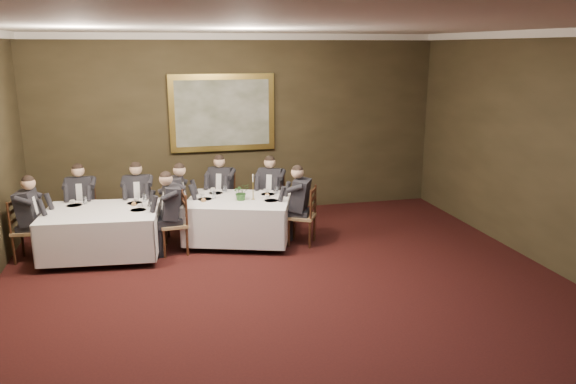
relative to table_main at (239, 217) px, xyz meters
name	(u,v)px	position (x,y,z in m)	size (l,w,h in m)	color
ground	(308,324)	(0.35, -3.12, -0.45)	(10.00, 10.00, 0.00)	black
ceiling	(311,22)	(0.35, -3.12, 3.05)	(8.00, 10.00, 0.10)	silver
back_wall	(240,125)	(0.35, 1.88, 1.30)	(8.00, 0.10, 3.50)	#2E2717
crown_molding	(311,28)	(0.35, -3.12, 2.99)	(8.00, 10.00, 0.12)	white
table_main	(239,217)	(0.00, 0.00, 0.00)	(2.04, 1.78, 0.67)	black
table_second	(102,230)	(-2.21, -0.17, 0.00)	(1.89, 1.51, 0.67)	black
chair_main_backleft	(222,211)	(-0.16, 0.98, -0.17)	(0.58, 0.57, 1.00)	olive
diner_main_backleft	(222,199)	(-0.16, 0.97, 0.06)	(0.57, 0.61, 1.35)	black
chair_main_backright	(272,212)	(0.72, 0.69, -0.17)	(0.59, 0.58, 1.00)	olive
diner_main_backright	(271,200)	(0.71, 0.68, 0.06)	(0.58, 0.61, 1.35)	black
chair_main_endleft	(177,225)	(-1.03, 0.34, -0.17)	(0.48, 0.50, 1.00)	olive
diner_main_endleft	(177,212)	(-1.02, 0.34, 0.06)	(0.53, 0.47, 1.35)	black
chair_main_endright	(302,228)	(1.03, -0.34, -0.17)	(0.58, 0.59, 1.00)	olive
diner_main_endright	(302,215)	(1.02, -0.34, 0.06)	(0.61, 0.58, 1.35)	black
chair_sec_backleft	(84,223)	(-2.59, 0.78, -0.17)	(0.47, 0.45, 1.00)	olive
diner_sec_backleft	(83,211)	(-2.59, 0.77, 0.06)	(0.44, 0.50, 1.35)	black
chair_sec_backright	(140,221)	(-1.64, 0.69, -0.17)	(0.48, 0.46, 1.00)	olive
diner_sec_backright	(139,209)	(-1.65, 0.68, 0.06)	(0.45, 0.52, 1.35)	black
chair_sec_endright	(175,236)	(-1.09, -0.27, -0.17)	(0.46, 0.48, 1.00)	olive
diner_sec_endright	(173,223)	(-1.10, -0.27, 0.06)	(0.51, 0.45, 1.35)	black
chair_sec_endleft	(29,243)	(-3.32, -0.06, -0.17)	(0.48, 0.49, 1.00)	olive
diner_sec_endleft	(28,229)	(-3.31, -0.06, 0.06)	(0.53, 0.46, 1.35)	black
centerpiece	(241,191)	(0.04, -0.07, 0.46)	(0.27, 0.23, 0.30)	#2D5926
candlestick	(253,190)	(0.24, -0.08, 0.48)	(0.07, 0.07, 0.45)	#A68B32
place_setting_table_main	(219,191)	(-0.27, 0.51, 0.35)	(0.33, 0.31, 0.14)	white
place_setting_table_second	(78,203)	(-2.59, 0.28, 0.35)	(0.33, 0.31, 0.14)	white
painting	(222,113)	(0.00, 1.82, 1.56)	(2.03, 0.09, 1.48)	#E7C954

